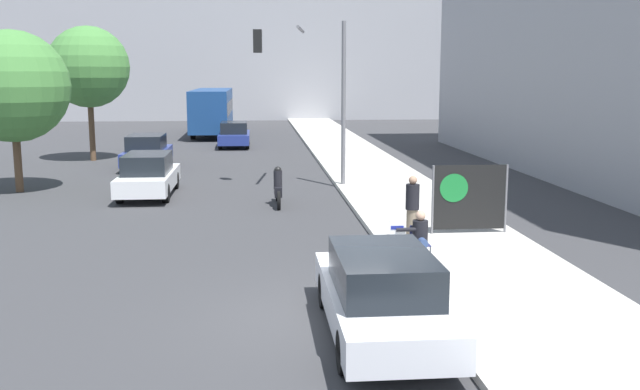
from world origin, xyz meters
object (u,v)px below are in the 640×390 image
Objects in this scene: parked_car_curbside at (381,293)px; car_on_road_distant at (234,134)px; motorcycle_on_road at (278,189)px; street_tree_near_curb at (12,86)px; car_on_road_nearest at (148,175)px; street_tree_midblock at (88,67)px; jogger_on_sidewalk at (412,208)px; traffic_light_pole at (312,75)px; protest_banner at (469,197)px; car_on_road_midblock at (147,152)px; seated_protester at (420,236)px; city_bus_on_road at (212,109)px.

parked_car_curbside is 1.05× the size of car_on_road_distant.
street_tree_near_curb reaches higher than motorcycle_on_road.
car_on_road_nearest is 5.03m from motorcycle_on_road.
street_tree_midblock reaches higher than car_on_road_nearest.
jogger_on_sidewalk is at bearing -78.51° from car_on_road_distant.
protest_banner is at bearing -68.88° from traffic_light_pole.
motorcycle_on_road is (-3.15, 5.96, -0.43)m from jogger_on_sidewalk.
car_on_road_midblock is at bearing 137.89° from traffic_light_pole.
jogger_on_sidewalk is at bearing 72.95° from parked_car_curbside.
car_on_road_nearest is at bearing -98.63° from car_on_road_distant.
seated_protester is 12.28m from traffic_light_pole.
street_tree_near_curb is at bearing -33.27° from jogger_on_sidewalk.
seated_protester reaches higher than motorcycle_on_road.
street_tree_midblock reaches higher than jogger_on_sidewalk.
motorcycle_on_road is (-1.30, 11.99, -0.18)m from parked_car_curbside.
car_on_road_distant is at bearing -78.85° from city_bus_on_road.
city_bus_on_road reaches higher than seated_protester.
protest_banner reaches higher than car_on_road_distant.
car_on_road_nearest is at bearing 112.15° from parked_car_curbside.
car_on_road_nearest is (-7.64, 8.22, -0.23)m from jogger_on_sidewalk.
car_on_road_midblock is 0.78× the size of street_tree_near_curb.
car_on_road_nearest is at bearing -43.06° from jogger_on_sidewalk.
street_tree_near_curb reaches higher than jogger_on_sidewalk.
street_tree_near_curb is at bearing 159.22° from motorcycle_on_road.
car_on_road_distant reaches higher than seated_protester.
city_bus_on_road is (-5.00, 40.00, 1.09)m from parked_car_curbside.
jogger_on_sidewalk reaches higher than motorcycle_on_road.
street_tree_near_curb is at bearing -115.46° from car_on_road_distant.
seated_protester is 0.58× the size of protest_banner.
car_on_road_midblock is 0.69× the size of street_tree_midblock.
parked_car_curbside is 27.25m from street_tree_midblock.
street_tree_midblock is (-10.07, 25.03, 3.85)m from parked_car_curbside.
parked_car_curbside is (-3.51, -6.74, -0.38)m from protest_banner.
protest_banner is 18.44m from car_on_road_midblock.
city_bus_on_road is 28.28m from motorcycle_on_road.
seated_protester is at bearing -61.31° from street_tree_midblock.
car_on_road_distant is at bearing 95.96° from parked_car_curbside.
seated_protester is 0.10× the size of city_bus_on_road.
seated_protester is 3.54m from protest_banner.
car_on_road_nearest is at bearing -81.38° from car_on_road_midblock.
car_on_road_nearest is 5.88m from street_tree_near_curb.
parked_car_curbside is at bearing -55.59° from street_tree_near_curb.
motorcycle_on_road is at bearing -56.09° from street_tree_midblock.
jogger_on_sidewalk reaches higher than parked_car_curbside.
traffic_light_pole is at bearing 68.20° from motorcycle_on_road.
street_tree_near_curb is (-14.14, 8.79, 2.72)m from protest_banner.
car_on_road_nearest is 2.19× the size of motorcycle_on_road.
street_tree_near_curb is (-4.84, 1.29, 3.07)m from car_on_road_nearest.
parked_car_curbside is 40.32m from city_bus_on_road.
jogger_on_sidewalk is 1.81m from protest_banner.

